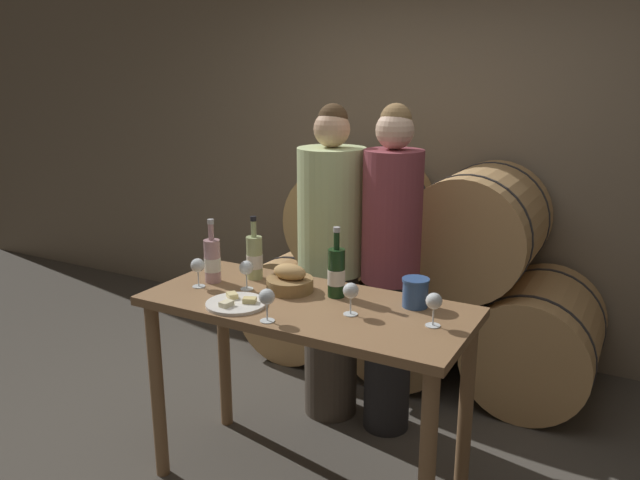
{
  "coord_description": "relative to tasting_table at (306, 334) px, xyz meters",
  "views": [
    {
      "loc": [
        1.27,
        -2.2,
        1.89
      ],
      "look_at": [
        0.0,
        0.13,
        1.17
      ],
      "focal_mm": 35.0,
      "sensor_mm": 36.0,
      "label": 1
    }
  ],
  "objects": [
    {
      "name": "tasting_table",
      "position": [
        0.0,
        0.0,
        0.0
      ],
      "size": [
        1.44,
        0.63,
        0.92
      ],
      "color": "olive",
      "rests_on": "ground_plane"
    },
    {
      "name": "wine_glass_left",
      "position": [
        -0.32,
        0.01,
        0.25
      ],
      "size": [
        0.07,
        0.07,
        0.14
      ],
      "color": "white",
      "rests_on": "tasting_table"
    },
    {
      "name": "wine_bottle_rose",
      "position": [
        -0.53,
        0.03,
        0.26
      ],
      "size": [
        0.08,
        0.08,
        0.31
      ],
      "color": "#BC8E93",
      "rests_on": "tasting_table"
    },
    {
      "name": "wine_bottle_white",
      "position": [
        -0.38,
        0.16,
        0.26
      ],
      "size": [
        0.08,
        0.08,
        0.31
      ],
      "color": "#ADBC7F",
      "rests_on": "tasting_table"
    },
    {
      "name": "blue_crock",
      "position": [
        0.43,
        0.18,
        0.22
      ],
      "size": [
        0.12,
        0.12,
        0.13
      ],
      "color": "#335693",
      "rests_on": "tasting_table"
    },
    {
      "name": "wine_glass_center",
      "position": [
        -0.03,
        -0.26,
        0.25
      ],
      "size": [
        0.07,
        0.07,
        0.14
      ],
      "color": "white",
      "rests_on": "tasting_table"
    },
    {
      "name": "cheese_plate",
      "position": [
        -0.24,
        -0.18,
        0.16
      ],
      "size": [
        0.26,
        0.26,
        0.04
      ],
      "color": "white",
      "rests_on": "tasting_table"
    },
    {
      "name": "wine_glass_far_right",
      "position": [
        0.57,
        0.01,
        0.25
      ],
      "size": [
        0.07,
        0.07,
        0.14
      ],
      "color": "white",
      "rests_on": "tasting_table"
    },
    {
      "name": "stone_wall_back",
      "position": [
        0.0,
        1.96,
        0.83
      ],
      "size": [
        10.0,
        0.12,
        3.2
      ],
      "color": "gray",
      "rests_on": "ground_plane"
    },
    {
      "name": "barrel_stack",
      "position": [
        0.0,
        1.41,
        -0.16
      ],
      "size": [
        2.25,
        0.84,
        1.36
      ],
      "color": "tan",
      "rests_on": "ground_plane"
    },
    {
      "name": "wine_bottle_red",
      "position": [
        0.08,
        0.13,
        0.26
      ],
      "size": [
        0.08,
        0.08,
        0.32
      ],
      "color": "#193819",
      "rests_on": "tasting_table"
    },
    {
      "name": "wine_glass_far_left",
      "position": [
        -0.54,
        -0.07,
        0.25
      ],
      "size": [
        0.07,
        0.07,
        0.14
      ],
      "color": "white",
      "rests_on": "tasting_table"
    },
    {
      "name": "person_left",
      "position": [
        -0.22,
        0.65,
        0.11
      ],
      "size": [
        0.36,
        0.36,
        1.74
      ],
      "color": "#4C4238",
      "rests_on": "ground_plane"
    },
    {
      "name": "bread_basket",
      "position": [
        -0.14,
        0.09,
        0.2
      ],
      "size": [
        0.21,
        0.21,
        0.13
      ],
      "color": "olive",
      "rests_on": "tasting_table"
    },
    {
      "name": "person_right",
      "position": [
        0.13,
        0.65,
        0.13
      ],
      "size": [
        0.3,
        0.3,
        1.75
      ],
      "color": "#232326",
      "rests_on": "ground_plane"
    },
    {
      "name": "wine_glass_right",
      "position": [
        0.23,
        -0.04,
        0.25
      ],
      "size": [
        0.07,
        0.07,
        0.14
      ],
      "color": "white",
      "rests_on": "tasting_table"
    }
  ]
}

